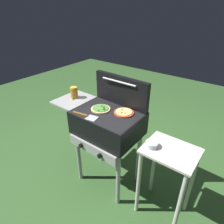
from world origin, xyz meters
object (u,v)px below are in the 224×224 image
at_px(spatula, 85,116).
at_px(topping_bowl_near, 152,144).
at_px(prep_table, 167,170).
at_px(sauce_jar, 74,92).
at_px(grill, 107,125).
at_px(pizza_veggie, 101,109).
at_px(pizza_cheese, 124,112).

height_order(spatula, topping_bowl_near, spatula).
xyz_separation_m(spatula, prep_table, (0.78, 0.19, -0.36)).
xyz_separation_m(sauce_jar, prep_table, (1.16, -0.04, -0.41)).
height_order(grill, spatula, spatula).
bearing_deg(prep_table, pizza_veggie, -179.87).
bearing_deg(prep_table, grill, -179.63).
relative_size(pizza_cheese, sauce_jar, 1.54).
distance_m(grill, pizza_veggie, 0.17).
bearing_deg(grill, sauce_jar, 175.21).
bearing_deg(sauce_jar, topping_bowl_near, -5.27).
relative_size(grill, prep_table, 1.25).
xyz_separation_m(pizza_cheese, pizza_veggie, (-0.22, -0.08, 0.00)).
xyz_separation_m(grill, pizza_veggie, (-0.08, 0.00, 0.15)).
height_order(prep_table, topping_bowl_near, topping_bowl_near).
relative_size(spatula, topping_bowl_near, 2.48).
height_order(spatula, prep_table, spatula).
bearing_deg(spatula, topping_bowl_near, 12.17).
bearing_deg(sauce_jar, prep_table, -1.80).
bearing_deg(grill, spatula, -119.24).
xyz_separation_m(spatula, topping_bowl_near, (0.63, 0.14, -0.12)).
xyz_separation_m(pizza_veggie, topping_bowl_near, (0.60, -0.06, -0.12)).
height_order(pizza_cheese, topping_bowl_near, pizza_cheese).
distance_m(pizza_cheese, pizza_veggie, 0.23).
relative_size(pizza_cheese, topping_bowl_near, 1.79).
xyz_separation_m(pizza_veggie, prep_table, (0.75, 0.00, -0.36)).
bearing_deg(pizza_cheese, pizza_veggie, -159.83).
bearing_deg(sauce_jar, pizza_cheese, 3.86).
distance_m(pizza_veggie, topping_bowl_near, 0.61).
bearing_deg(grill, pizza_cheese, 30.01).
distance_m(pizza_cheese, topping_bowl_near, 0.42).
height_order(grill, sauce_jar, sauce_jar).
distance_m(grill, pizza_cheese, 0.23).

